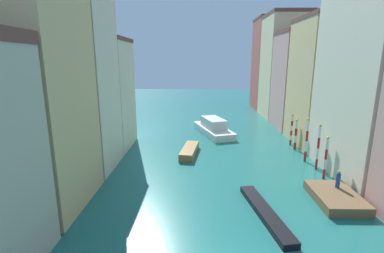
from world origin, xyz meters
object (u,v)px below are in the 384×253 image
(waterfront_dock, at_px, (336,197))
(person_on_dock, at_px, (338,180))
(mooring_pole_4, at_px, (292,129))
(mooring_pole_0, at_px, (326,158))
(mooring_pole_2, at_px, (307,140))
(mooring_pole_3, at_px, (296,134))
(vaporetto_white, at_px, (213,128))
(motorboat_0, at_px, (189,151))
(mooring_pole_1, at_px, (318,147))
(gondola_black, at_px, (265,213))

(waterfront_dock, distance_m, person_on_dock, 1.64)
(mooring_pole_4, bearing_deg, mooring_pole_0, -92.00)
(person_on_dock, height_order, mooring_pole_2, mooring_pole_2)
(mooring_pole_3, height_order, vaporetto_white, mooring_pole_3)
(mooring_pole_0, height_order, motorboat_0, mooring_pole_0)
(mooring_pole_1, distance_m, mooring_pole_3, 7.01)
(vaporetto_white, bearing_deg, person_on_dock, -65.54)
(mooring_pole_4, bearing_deg, gondola_black, -112.91)
(mooring_pole_2, distance_m, motorboat_0, 13.88)
(mooring_pole_0, xyz_separation_m, mooring_pole_4, (0.40, 11.53, 0.01))
(mooring_pole_2, xyz_separation_m, motorboat_0, (-13.51, 2.29, -2.18))
(mooring_pole_0, bearing_deg, person_on_dock, -97.13)
(gondola_black, bearing_deg, motorboat_0, 113.50)
(motorboat_0, bearing_deg, waterfront_dock, -43.38)
(mooring_pole_1, distance_m, mooring_pole_4, 9.08)
(mooring_pole_1, relative_size, mooring_pole_2, 0.97)
(person_on_dock, xyz_separation_m, mooring_pole_4, (0.85, 15.08, 0.73))
(mooring_pole_1, relative_size, mooring_pole_3, 1.21)
(waterfront_dock, xyz_separation_m, mooring_pole_2, (0.99, 9.54, 2.24))
(mooring_pole_1, height_order, mooring_pole_4, mooring_pole_1)
(mooring_pole_2, bearing_deg, mooring_pole_4, 86.22)
(mooring_pole_4, xyz_separation_m, vaporetto_white, (-10.40, 5.92, -1.27))
(motorboat_0, bearing_deg, mooring_pole_1, -19.08)
(mooring_pole_1, xyz_separation_m, vaporetto_white, (-10.24, 15.00, -1.58))
(gondola_black, distance_m, motorboat_0, 15.42)
(mooring_pole_4, xyz_separation_m, motorboat_0, (-13.95, -4.31, -1.79))
(mooring_pole_0, xyz_separation_m, mooring_pole_3, (0.30, 9.46, -0.11))
(mooring_pole_1, distance_m, gondola_black, 12.31)
(mooring_pole_0, bearing_deg, motorboat_0, 151.91)
(vaporetto_white, bearing_deg, motorboat_0, -109.14)
(mooring_pole_2, height_order, vaporetto_white, mooring_pole_2)
(vaporetto_white, bearing_deg, waterfront_dock, -67.87)
(mooring_pole_0, xyz_separation_m, vaporetto_white, (-10.00, 17.45, -1.26))
(mooring_pole_4, distance_m, motorboat_0, 14.71)
(mooring_pole_1, bearing_deg, mooring_pole_0, -95.70)
(mooring_pole_4, height_order, motorboat_0, mooring_pole_4)
(person_on_dock, bearing_deg, mooring_pole_4, 86.79)
(mooring_pole_1, bearing_deg, mooring_pole_3, 89.58)
(vaporetto_white, distance_m, gondola_black, 24.52)
(mooring_pole_3, relative_size, vaporetto_white, 0.38)
(mooring_pole_1, bearing_deg, mooring_pole_4, 89.01)
(mooring_pole_3, height_order, mooring_pole_4, mooring_pole_4)
(mooring_pole_0, height_order, mooring_pole_3, mooring_pole_0)
(person_on_dock, relative_size, gondola_black, 0.19)
(mooring_pole_2, bearing_deg, mooring_pole_0, -89.61)
(mooring_pole_1, height_order, vaporetto_white, mooring_pole_1)
(person_on_dock, relative_size, mooring_pole_0, 0.36)
(motorboat_0, bearing_deg, vaporetto_white, 70.86)
(waterfront_dock, distance_m, vaporetto_white, 23.82)
(waterfront_dock, bearing_deg, mooring_pole_2, 84.05)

